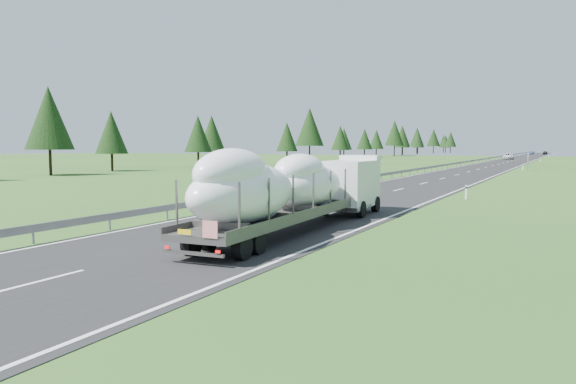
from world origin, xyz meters
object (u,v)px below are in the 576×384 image
at_px(boat_truck, 295,187).
at_px(distant_car_dark, 545,153).
at_px(highway_sign, 528,159).
at_px(distant_van, 508,156).
at_px(distant_car_blue, 532,153).

xyz_separation_m(boat_truck, distant_car_dark, (1.14, 223.18, -1.20)).
bearing_deg(highway_sign, distant_van, 97.64).
height_order(highway_sign, distant_van, highway_sign).
height_order(distant_van, distant_car_dark, distant_van).
distance_m(distant_car_dark, distant_car_blue, 9.07).
relative_size(highway_sign, boat_truck, 0.15).
bearing_deg(boat_truck, distant_car_blue, 91.03).
distance_m(boat_truck, distant_car_dark, 223.19).
bearing_deg(highway_sign, distant_car_blue, 93.22).
xyz_separation_m(distant_van, distant_car_dark, (5.68, 83.72, -0.05)).
bearing_deg(distant_van, distant_car_blue, 86.92).
relative_size(boat_truck, distant_car_blue, 4.48).
height_order(distant_van, distant_car_blue, distant_van).
relative_size(highway_sign, distant_car_dark, 0.58).
bearing_deg(distant_van, boat_truck, -90.97).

